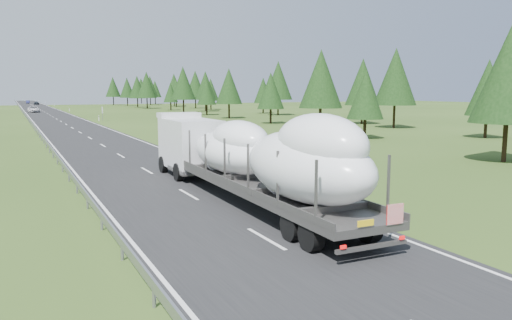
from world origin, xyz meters
name	(u,v)px	position (x,y,z in m)	size (l,w,h in m)	color
ground	(266,239)	(0.00, 0.00, 0.00)	(400.00, 400.00, 0.00)	#2E4517
road_surface	(53,117)	(0.00, 100.00, 0.01)	(10.00, 400.00, 0.02)	black
guardrail	(26,114)	(-5.30, 99.94, 0.60)	(0.10, 400.00, 0.76)	slate
marker_posts	(61,107)	(6.50, 155.00, 0.54)	(0.13, 350.08, 1.00)	silver
highway_sign	(102,111)	(7.20, 80.00, 1.81)	(0.08, 0.90, 2.60)	slate
tree_line_right	(234,85)	(39.41, 92.30, 6.96)	(27.90, 241.00, 12.28)	black
boat_truck	(248,154)	(2.09, 5.96, 2.45)	(3.48, 21.69, 4.69)	silver
distant_van	(33,109)	(-2.70, 125.84, 0.81)	(2.69, 5.83, 1.62)	silver
distant_car_dark	(36,103)	(1.77, 205.53, 0.69)	(1.63, 4.05, 1.38)	black
distant_car_blue	(28,102)	(-0.71, 227.06, 0.70)	(1.48, 4.24, 1.40)	#181C45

